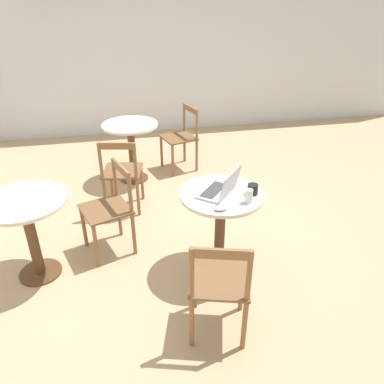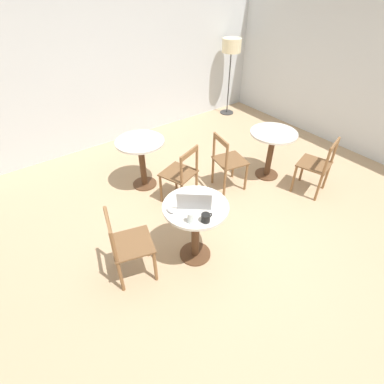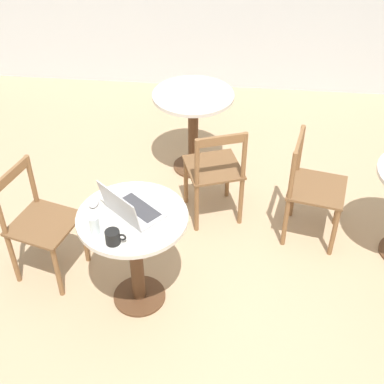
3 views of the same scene
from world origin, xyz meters
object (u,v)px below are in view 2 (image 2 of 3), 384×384
object	(u,v)px
cafe_table_far	(141,153)
mug	(206,218)
drinking_glass	(190,218)
mouse	(170,210)
laptop	(195,202)
cafe_table_mid	(272,144)
chair_near_left	(128,245)
floor_lamp	(231,49)
cafe_table_near	(195,219)
chair_mid_front	(317,166)
chair_mid_left	(228,162)
chair_far_front	(181,175)

from	to	relation	value
cafe_table_far	mug	size ratio (longest dim) A/B	6.11
cafe_table_far	drinking_glass	bearing A→B (deg)	-103.00
mouse	laptop	bearing A→B (deg)	-14.78
cafe_table_mid	cafe_table_far	xyz separation A→B (m)	(-1.70, 0.94, 0.00)
chair_near_left	floor_lamp	world-z (taller)	floor_lamp
cafe_table_near	chair_near_left	size ratio (longest dim) A/B	0.88
mouse	drinking_glass	distance (m)	0.26
chair_near_left	floor_lamp	size ratio (longest dim) A/B	0.56
chair_mid_front	chair_mid_left	size ratio (longest dim) A/B	1.00
cafe_table_far	drinking_glass	xyz separation A→B (m)	(-0.40, -1.74, 0.25)
drinking_glass	chair_near_left	bearing A→B (deg)	144.96
cafe_table_far	chair_mid_left	distance (m)	1.25
cafe_table_far	mug	world-z (taller)	mug
drinking_glass	laptop	bearing A→B (deg)	44.27
floor_lamp	mug	world-z (taller)	floor_lamp
chair_mid_front	mouse	world-z (taller)	chair_mid_front
chair_mid_front	drinking_glass	distance (m)	2.34
mouse	floor_lamp	bearing A→B (deg)	40.05
floor_lamp	laptop	bearing A→B (deg)	-137.05
cafe_table_far	chair_far_front	size ratio (longest dim) A/B	0.88
cafe_table_near	chair_near_left	distance (m)	0.75
cafe_table_mid	floor_lamp	distance (m)	2.62
cafe_table_mid	mug	world-z (taller)	mug
cafe_table_near	laptop	xyz separation A→B (m)	(-0.01, 0.01, 0.24)
chair_mid_left	mug	size ratio (longest dim) A/B	6.94
cafe_table_near	floor_lamp	distance (m)	4.26
cafe_table_far	mouse	world-z (taller)	mouse
cafe_table_mid	chair_far_front	xyz separation A→B (m)	(-1.47, 0.29, -0.12)
chair_near_left	chair_mid_front	distance (m)	2.84
chair_far_front	laptop	world-z (taller)	laptop
chair_mid_front	chair_far_front	size ratio (longest dim) A/B	1.00
drinking_glass	chair_mid_front	bearing A→B (deg)	3.08
chair_near_left	mug	size ratio (longest dim) A/B	6.94
chair_mid_left	laptop	bearing A→B (deg)	-146.86
cafe_table_mid	chair_near_left	world-z (taller)	chair_near_left
floor_lamp	drinking_glass	xyz separation A→B (m)	(-3.25, -3.03, -0.52)
drinking_glass	cafe_table_near	bearing A→B (deg)	41.44
floor_lamp	mug	distance (m)	4.43
chair_mid_front	cafe_table_mid	bearing A→B (deg)	106.85
chair_mid_front	laptop	bearing A→B (deg)	178.57
cafe_table_far	floor_lamp	size ratio (longest dim) A/B	0.49
cafe_table_far	chair_mid_front	size ratio (longest dim) A/B	0.88
chair_near_left	mug	xyz separation A→B (m)	(0.65, -0.44, 0.35)
cafe_table_mid	chair_mid_left	distance (m)	0.76
cafe_table_mid	laptop	world-z (taller)	laptop
cafe_table_far	chair_mid_left	xyz separation A→B (m)	(0.97, -0.79, -0.12)
cafe_table_far	chair_mid_left	bearing A→B (deg)	-39.25
chair_near_left	laptop	distance (m)	0.81
chair_mid_left	chair_far_front	world-z (taller)	same
chair_mid_front	drinking_glass	xyz separation A→B (m)	(-2.31, -0.12, 0.37)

